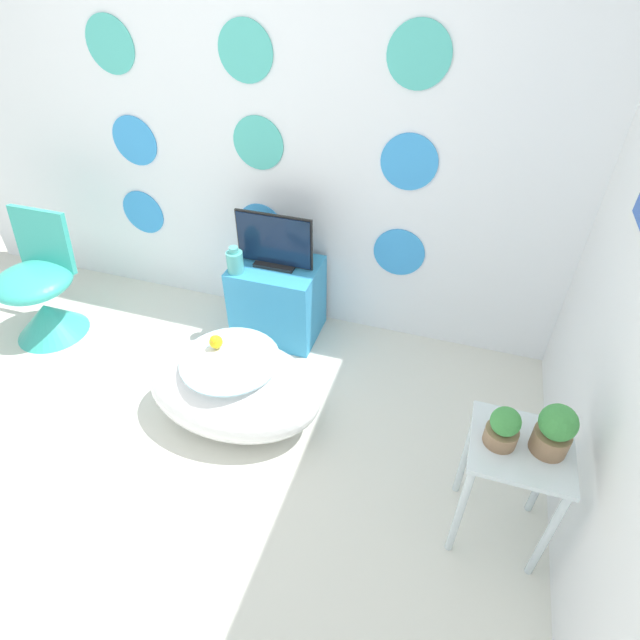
{
  "coord_description": "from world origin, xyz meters",
  "views": [
    {
      "loc": [
        1.23,
        -0.93,
        2.15
      ],
      "look_at": [
        0.66,
        0.81,
        0.7
      ],
      "focal_mm": 28.0,
      "sensor_mm": 36.0,
      "label": 1
    }
  ],
  "objects_px": {
    "chair": "(42,299)",
    "vase": "(235,261)",
    "tv": "(274,243)",
    "potted_plant_left": "(504,428)",
    "bathtub": "(234,388)",
    "potted_plant_right": "(555,430)"
  },
  "relations": [
    {
      "from": "chair",
      "to": "vase",
      "type": "xyz_separation_m",
      "value": [
        1.24,
        0.33,
        0.32
      ]
    },
    {
      "from": "bathtub",
      "to": "vase",
      "type": "height_order",
      "value": "vase"
    },
    {
      "from": "potted_plant_left",
      "to": "vase",
      "type": "bearing_deg",
      "value": 149.99
    },
    {
      "from": "tv",
      "to": "potted_plant_left",
      "type": "distance_m",
      "value": 1.69
    },
    {
      "from": "tv",
      "to": "chair",
      "type": "bearing_deg",
      "value": -161.95
    },
    {
      "from": "tv",
      "to": "potted_plant_left",
      "type": "xyz_separation_m",
      "value": [
        1.34,
        -1.03,
        0.01
      ]
    },
    {
      "from": "tv",
      "to": "potted_plant_right",
      "type": "xyz_separation_m",
      "value": [
        1.51,
        -1.0,
        0.04
      ]
    },
    {
      "from": "bathtub",
      "to": "chair",
      "type": "xyz_separation_m",
      "value": [
        -1.5,
        0.3,
        0.04
      ]
    },
    {
      "from": "tv",
      "to": "vase",
      "type": "distance_m",
      "value": 0.26
    },
    {
      "from": "potted_plant_left",
      "to": "potted_plant_right",
      "type": "relative_size",
      "value": 0.78
    },
    {
      "from": "vase",
      "to": "tv",
      "type": "bearing_deg",
      "value": 34.5
    },
    {
      "from": "vase",
      "to": "potted_plant_left",
      "type": "xyz_separation_m",
      "value": [
        1.54,
        -0.89,
        0.09
      ]
    },
    {
      "from": "potted_plant_left",
      "to": "tv",
      "type": "bearing_deg",
      "value": 142.54
    },
    {
      "from": "bathtub",
      "to": "tv",
      "type": "relative_size",
      "value": 1.99
    },
    {
      "from": "tv",
      "to": "bathtub",
      "type": "bearing_deg",
      "value": -85.88
    },
    {
      "from": "bathtub",
      "to": "chair",
      "type": "height_order",
      "value": "chair"
    },
    {
      "from": "potted_plant_left",
      "to": "bathtub",
      "type": "bearing_deg",
      "value": 168.61
    },
    {
      "from": "tv",
      "to": "potted_plant_left",
      "type": "height_order",
      "value": "tv"
    },
    {
      "from": "vase",
      "to": "potted_plant_right",
      "type": "height_order",
      "value": "potted_plant_right"
    },
    {
      "from": "bathtub",
      "to": "tv",
      "type": "bearing_deg",
      "value": 94.12
    },
    {
      "from": "chair",
      "to": "tv",
      "type": "xyz_separation_m",
      "value": [
        1.44,
        0.47,
        0.4
      ]
    },
    {
      "from": "bathtub",
      "to": "potted_plant_left",
      "type": "height_order",
      "value": "potted_plant_left"
    }
  ]
}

